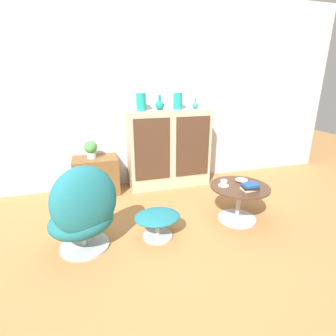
# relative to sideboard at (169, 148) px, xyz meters

# --- Properties ---
(ground_plane) EXTENTS (12.00, 12.00, 0.00)m
(ground_plane) POSITION_rel_sideboard_xyz_m (-0.41, -1.46, -0.55)
(ground_plane) COLOR #A87542
(wall_back) EXTENTS (6.40, 0.06, 2.60)m
(wall_back) POSITION_rel_sideboard_xyz_m (-0.41, 0.23, 0.75)
(wall_back) COLOR silver
(wall_back) RESTS_ON ground_plane
(sideboard) EXTENTS (1.15, 0.41, 1.10)m
(sideboard) POSITION_rel_sideboard_xyz_m (0.00, 0.00, 0.00)
(sideboard) COLOR tan
(sideboard) RESTS_ON ground_plane
(tv_console) EXTENTS (0.58, 0.42, 0.50)m
(tv_console) POSITION_rel_sideboard_xyz_m (-1.03, -0.00, -0.30)
(tv_console) COLOR brown
(tv_console) RESTS_ON ground_plane
(egg_chair) EXTENTS (0.78, 0.76, 0.84)m
(egg_chair) POSITION_rel_sideboard_xyz_m (-1.18, -1.30, -0.16)
(egg_chair) COLOR #B7B7BC
(egg_chair) RESTS_ON ground_plane
(ottoman) EXTENTS (0.45, 0.38, 0.27)m
(ottoman) POSITION_rel_sideboard_xyz_m (-0.51, -1.29, -0.35)
(ottoman) COLOR #B7B7BC
(ottoman) RESTS_ON ground_plane
(coffee_table) EXTENTS (0.64, 0.64, 0.41)m
(coffee_table) POSITION_rel_sideboard_xyz_m (0.43, -1.22, -0.28)
(coffee_table) COLOR #B7B7BC
(coffee_table) RESTS_ON ground_plane
(vase_leftmost) EXTENTS (0.13, 0.13, 0.22)m
(vase_leftmost) POSITION_rel_sideboard_xyz_m (-0.38, 0.00, 0.66)
(vase_leftmost) COLOR teal
(vase_leftmost) RESTS_ON sideboard
(vase_inner_left) EXTENTS (0.12, 0.12, 0.20)m
(vase_inner_left) POSITION_rel_sideboard_xyz_m (-0.13, 0.00, 0.61)
(vase_inner_left) COLOR #147A75
(vase_inner_left) RESTS_ON sideboard
(vase_inner_right) EXTENTS (0.13, 0.13, 0.22)m
(vase_inner_right) POSITION_rel_sideboard_xyz_m (0.13, 0.00, 0.66)
(vase_inner_right) COLOR teal
(vase_inner_right) RESTS_ON sideboard
(vase_rightmost) EXTENTS (0.08, 0.08, 0.15)m
(vase_rightmost) POSITION_rel_sideboard_xyz_m (0.39, 0.00, 0.60)
(vase_rightmost) COLOR teal
(vase_rightmost) RESTS_ON sideboard
(potted_plant) EXTENTS (0.17, 0.17, 0.24)m
(potted_plant) POSITION_rel_sideboard_xyz_m (-1.07, -0.00, 0.08)
(potted_plant) COLOR silver
(potted_plant) RESTS_ON tv_console
(teacup) EXTENTS (0.12, 0.12, 0.06)m
(teacup) POSITION_rel_sideboard_xyz_m (0.27, -1.16, -0.12)
(teacup) COLOR silver
(teacup) RESTS_ON coffee_table
(book_stack) EXTENTS (0.17, 0.14, 0.07)m
(book_stack) POSITION_rel_sideboard_xyz_m (0.47, -1.34, -0.11)
(book_stack) COLOR beige
(book_stack) RESTS_ON coffee_table
(bowl) EXTENTS (0.14, 0.14, 0.04)m
(bowl) POSITION_rel_sideboard_xyz_m (0.52, -1.10, -0.13)
(bowl) COLOR beige
(bowl) RESTS_ON coffee_table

